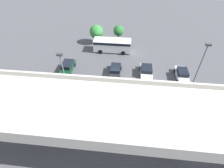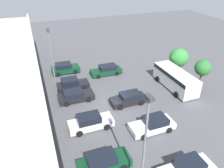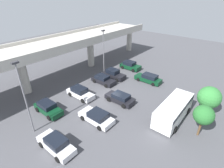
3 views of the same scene
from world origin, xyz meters
TOP-DOWN VIEW (x-y plane):
  - ground_plane at (0.00, 0.00)m, footprint 95.55×95.55m
  - parked_car_1 at (-8.35, 4.23)m, footprint 2.02×4.54m
  - parked_car_2 at (-5.47, -2.21)m, footprint 2.25×4.76m
  - parked_car_3 at (-2.87, 3.84)m, footprint 2.03×4.75m
  - parked_car_4 at (-0.10, -1.89)m, footprint 2.03×4.49m
  - parked_car_5 at (2.93, 4.17)m, footprint 2.16×4.50m
  - parked_car_6 at (5.79, 4.02)m, footprint 2.12×4.43m
  - parked_car_7 at (8.48, -1.99)m, footprint 2.05×4.86m
  - parked_car_8 at (11.37, 3.98)m, footprint 2.25×4.33m
  - shuttle_bus at (1.21, -9.52)m, footprint 7.50×2.82m
  - lamp_post_near_aisle at (5.48, 6.20)m, footprint 0.70×0.35m
  - lamp_post_mid_lot at (-11.57, 2.38)m, footprint 0.70×0.35m
  - tree_front_left at (0.23, -13.04)m, footprint 2.24×2.24m
  - tree_front_centre at (4.95, -12.57)m, footprint 2.92×2.92m

SIDE VIEW (x-z plane):
  - ground_plane at x=0.00m, z-range 0.00..0.00m
  - parked_car_5 at x=2.93m, z-range -0.03..1.38m
  - parked_car_2 at x=-5.47m, z-range -0.05..1.44m
  - parked_car_4 at x=-0.10m, z-range -0.02..1.44m
  - parked_car_7 at x=8.48m, z-range -0.04..1.49m
  - parked_car_1 at x=-8.35m, z-range -0.03..1.54m
  - parked_car_3 at x=-2.87m, z-range -0.05..1.59m
  - parked_car_8 at x=11.37m, z-range -0.04..1.58m
  - parked_car_6 at x=5.79m, z-range -0.07..1.62m
  - shuttle_bus at x=1.21m, z-range 0.25..2.76m
  - tree_front_centre at x=4.95m, z-range 0.59..4.70m
  - tree_front_left at x=0.23m, z-range 0.88..4.93m
  - lamp_post_near_aisle at x=5.48m, z-range 0.70..9.47m
  - lamp_post_mid_lot at x=-11.57m, z-range 0.70..9.60m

